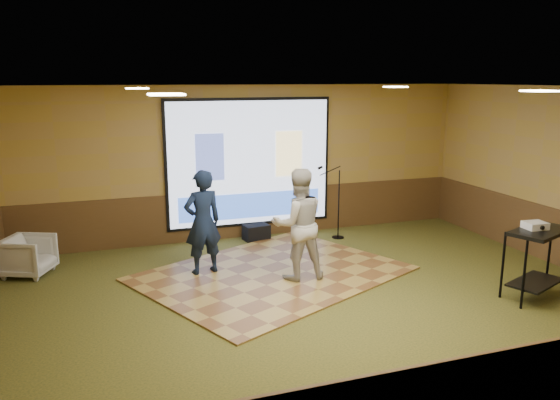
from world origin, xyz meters
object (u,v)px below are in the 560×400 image
object	(u,v)px
projector	(535,225)
mic_stand	(336,214)
dance_floor	(273,273)
player_left	(203,222)
projector_screen	(250,164)
duffel_bag	(256,232)
banquet_chair	(28,256)
player_right	(298,224)
av_table	(539,250)

from	to	relation	value
projector	mic_stand	world-z (taller)	mic_stand
dance_floor	player_left	size ratio (longest dim) A/B	2.34
projector_screen	duffel_bag	distance (m)	1.35
mic_stand	banquet_chair	distance (m)	5.58
projector	banquet_chair	xyz separation A→B (m)	(-6.94, 3.39, -0.77)
projector	player_right	bearing A→B (deg)	152.61
av_table	duffel_bag	world-z (taller)	av_table
player_left	banquet_chair	distance (m)	2.88
player_left	player_right	world-z (taller)	player_right
av_table	mic_stand	size ratio (longest dim) A/B	0.70
player_right	av_table	xyz separation A→B (m)	(2.94, -1.85, -0.16)
projector_screen	mic_stand	xyz separation A→B (m)	(1.57, -0.65, -0.98)
projector_screen	dance_floor	distance (m)	2.66
player_left	projector	size ratio (longest dim) A/B	5.73
projector	duffel_bag	bearing A→B (deg)	129.64
projector_screen	av_table	xyz separation A→B (m)	(2.99, -4.40, -0.73)
player_right	mic_stand	world-z (taller)	player_right
dance_floor	projector	size ratio (longest dim) A/B	13.43
projector_screen	player_right	size ratio (longest dim) A/B	1.89
av_table	projector	size ratio (longest dim) A/B	3.54
av_table	dance_floor	bearing A→B (deg)	146.00
player_right	av_table	size ratio (longest dim) A/B	1.68
dance_floor	player_right	world-z (taller)	player_right
dance_floor	av_table	xyz separation A→B (m)	(3.25, -2.19, 0.73)
projector	mic_stand	distance (m)	3.98
projector_screen	dance_floor	bearing A→B (deg)	-96.83
player_right	projector	distance (m)	3.41
projector_screen	player_left	distance (m)	2.33
av_table	projector	bearing A→B (deg)	128.15
player_left	av_table	distance (m)	5.01
banquet_chair	dance_floor	bearing A→B (deg)	-84.75
dance_floor	player_right	distance (m)	1.00
projector_screen	banquet_chair	xyz separation A→B (m)	(-4.00, -0.95, -1.15)
dance_floor	av_table	world-z (taller)	av_table
mic_stand	banquet_chair	bearing A→B (deg)	160.75
mic_stand	projector_screen	bearing A→B (deg)	135.07
av_table	banquet_chair	bearing A→B (deg)	153.71
player_left	av_table	size ratio (longest dim) A/B	1.62
projector	projector_screen	bearing A→B (deg)	128.39
projector	mic_stand	size ratio (longest dim) A/B	0.20
projector_screen	duffel_bag	size ratio (longest dim) A/B	6.82
duffel_bag	player_right	bearing A→B (deg)	-89.89
dance_floor	projector	xyz separation A→B (m)	(3.20, -2.13, 1.08)
dance_floor	projector	bearing A→B (deg)	-33.64
projector_screen	player_right	xyz separation A→B (m)	(0.04, -2.56, -0.57)
player_left	projector	xyz separation A→B (m)	(4.25, -2.52, 0.22)
projector_screen	av_table	distance (m)	5.37
player_left	mic_stand	xyz separation A→B (m)	(2.88, 1.17, -0.38)
projector	duffel_bag	size ratio (longest dim) A/B	0.61
projector_screen	player_right	bearing A→B (deg)	-89.02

